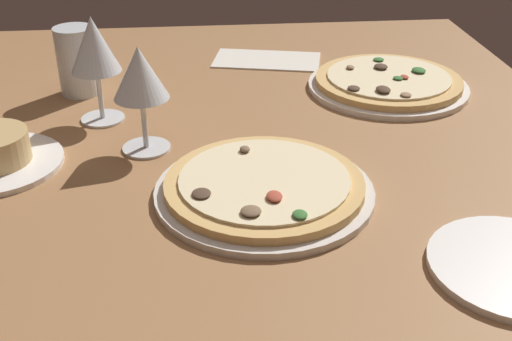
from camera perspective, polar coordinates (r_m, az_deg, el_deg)
dining_table at (r=86.55cm, az=-0.71°, el=-2.53°), size 150.00×110.00×4.00cm
pizza_main at (r=82.94cm, az=0.73°, el=-1.47°), size 28.51×28.51×3.29cm
pizza_side at (r=118.57cm, az=11.63°, el=7.63°), size 28.51×28.51×3.36cm
wine_glass_far at (r=103.08cm, az=-14.17°, el=10.49°), size 7.76×7.76×16.93cm
wine_glass_near at (r=91.88cm, az=-10.25°, el=8.16°), size 7.91×7.91×15.71cm
water_glass at (r=117.23cm, az=-15.55°, el=9.00°), size 6.79×6.79×11.86cm
paper_menu at (r=130.91cm, az=0.98°, el=9.78°), size 15.55×22.95×0.30cm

